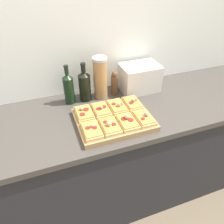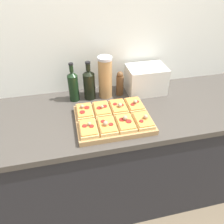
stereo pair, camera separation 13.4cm
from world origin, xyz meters
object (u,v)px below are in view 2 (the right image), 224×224
object	(u,v)px
olive_oil_bottle	(73,86)
toaster_oven	(146,80)
grain_jar_tall	(105,77)
cutting_board	(113,120)
pepper_mill	(120,83)
wine_bottle	(89,84)

from	to	relation	value
olive_oil_bottle	toaster_oven	size ratio (longest dim) A/B	0.92
grain_jar_tall	cutting_board	bearing A→B (deg)	-92.63
cutting_board	olive_oil_bottle	xyz separation A→B (m)	(-0.21, 0.31, 0.10)
olive_oil_bottle	pepper_mill	xyz separation A→B (m)	(0.33, 0.00, -0.02)
wine_bottle	grain_jar_tall	xyz separation A→B (m)	(0.11, -0.00, 0.04)
cutting_board	pepper_mill	bearing A→B (deg)	68.55
grain_jar_tall	toaster_oven	bearing A→B (deg)	-0.16
olive_oil_bottle	grain_jar_tall	xyz separation A→B (m)	(0.22, -0.00, 0.04)
pepper_mill	toaster_oven	bearing A→B (deg)	-0.25
olive_oil_bottle	grain_jar_tall	world-z (taller)	grain_jar_tall
olive_oil_bottle	grain_jar_tall	size ratio (longest dim) A/B	0.93
olive_oil_bottle	wine_bottle	distance (m)	0.11
olive_oil_bottle	cutting_board	bearing A→B (deg)	-55.61
cutting_board	pepper_mill	distance (m)	0.34
pepper_mill	wine_bottle	bearing A→B (deg)	180.00
olive_oil_bottle	grain_jar_tall	distance (m)	0.23
wine_bottle	grain_jar_tall	distance (m)	0.12
pepper_mill	toaster_oven	world-z (taller)	toaster_oven
olive_oil_bottle	wine_bottle	xyz separation A→B (m)	(0.11, 0.00, -0.00)
wine_bottle	grain_jar_tall	size ratio (longest dim) A/B	0.92
cutting_board	pepper_mill	xyz separation A→B (m)	(0.12, 0.31, 0.07)
wine_bottle	pepper_mill	world-z (taller)	wine_bottle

